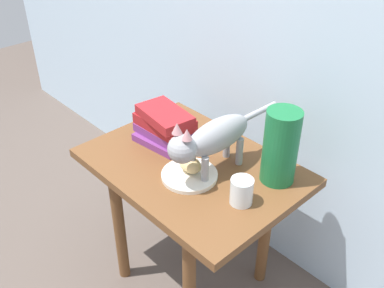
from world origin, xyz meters
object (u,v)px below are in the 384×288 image
object	(u,v)px
side_table	(192,184)
cat	(211,138)
green_vase	(281,147)
bread_roll	(191,165)
candle_jar	(241,192)
book_stack	(164,126)
plate	(189,175)

from	to	relation	value
side_table	cat	xyz separation A→B (m)	(0.08, 0.01, 0.22)
side_table	green_vase	xyz separation A→B (m)	(0.25, 0.14, 0.22)
bread_roll	candle_jar	world-z (taller)	candle_jar
side_table	candle_jar	distance (m)	0.28
book_stack	candle_jar	xyz separation A→B (m)	(0.42, -0.05, -0.03)
green_vase	candle_jar	bearing A→B (deg)	-90.94
book_stack	candle_jar	bearing A→B (deg)	-6.87
bread_roll	green_vase	world-z (taller)	green_vase
side_table	green_vase	bearing A→B (deg)	29.85
book_stack	cat	bearing A→B (deg)	-2.30
green_vase	book_stack	bearing A→B (deg)	-163.90
side_table	cat	distance (m)	0.24
cat	candle_jar	size ratio (longest dim) A/B	5.64
plate	cat	size ratio (longest dim) A/B	0.39
bread_roll	cat	xyz separation A→B (m)	(0.04, 0.06, 0.09)
side_table	bread_roll	xyz separation A→B (m)	(0.04, -0.05, 0.13)
bread_roll	green_vase	distance (m)	0.29
plate	candle_jar	bearing A→B (deg)	8.27
plate	bread_roll	bearing A→B (deg)	121.72
side_table	candle_jar	xyz separation A→B (m)	(0.25, -0.03, 0.13)
side_table	candle_jar	bearing A→B (deg)	-6.46
plate	candle_jar	size ratio (longest dim) A/B	2.17
cat	side_table	bearing A→B (deg)	-170.87
side_table	book_stack	world-z (taller)	book_stack
side_table	plate	size ratio (longest dim) A/B	3.94
green_vase	bread_roll	bearing A→B (deg)	-137.82
book_stack	green_vase	distance (m)	0.44
bread_roll	candle_jar	distance (m)	0.21
candle_jar	book_stack	bearing A→B (deg)	173.13
side_table	candle_jar	size ratio (longest dim) A/B	8.56
green_vase	candle_jar	distance (m)	0.19
candle_jar	green_vase	bearing A→B (deg)	89.06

